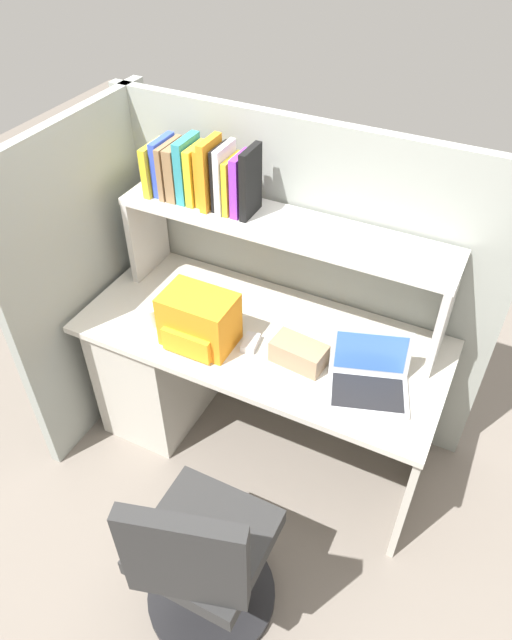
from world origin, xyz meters
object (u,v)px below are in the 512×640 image
object	(u,v)px
computer_mouse	(251,343)
tissue_box	(299,353)
backpack	(199,321)
office_chair	(203,563)
laptop	(368,377)
paper_cup	(152,315)

from	to	relation	value
computer_mouse	tissue_box	world-z (taller)	tissue_box
backpack	office_chair	distance (m)	0.93
laptop	office_chair	distance (m)	0.92
backpack	paper_cup	world-z (taller)	backpack
tissue_box	office_chair	size ratio (longest dim) A/B	0.24
laptop	tissue_box	bearing A→B (deg)	179.45
backpack	office_chair	size ratio (longest dim) A/B	0.32
backpack	computer_mouse	xyz separation A→B (m)	(0.20, 0.07, -0.10)
laptop	office_chair	xyz separation A→B (m)	(-0.32, -0.77, -0.39)
computer_mouse	backpack	bearing A→B (deg)	-169.74
paper_cup	office_chair	size ratio (longest dim) A/B	0.10
tissue_box	office_chair	distance (m)	0.87
office_chair	backpack	bearing A→B (deg)	-76.17
laptop	computer_mouse	world-z (taller)	laptop
backpack	tissue_box	size ratio (longest dim) A/B	1.36
tissue_box	paper_cup	bearing A→B (deg)	-168.33
computer_mouse	tissue_box	distance (m)	0.22
paper_cup	tissue_box	distance (m)	0.67
backpack	office_chair	bearing A→B (deg)	-60.30
laptop	backpack	size ratio (longest dim) A/B	1.24
computer_mouse	tissue_box	xyz separation A→B (m)	(0.22, 0.00, 0.03)
backpack	laptop	bearing A→B (deg)	5.49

